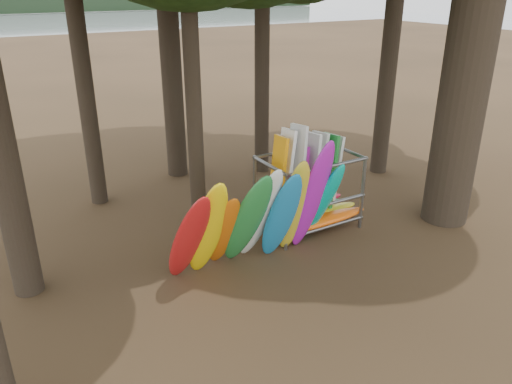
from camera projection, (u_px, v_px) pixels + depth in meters
ground at (300, 266)px, 11.67m from camera, size 120.00×120.00×0.00m
lake at (7, 37)px, 59.15m from camera, size 160.00×160.00×0.00m
kayak_row at (260, 217)px, 11.12m from camera, size 4.40×2.06×3.13m
storage_rack at (308, 194)px, 13.18m from camera, size 3.13×1.62×2.86m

